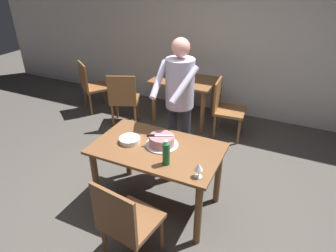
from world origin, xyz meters
TOP-DOWN VIEW (x-y plane):
  - ground_plane at (0.00, 0.00)m, footprint 14.00×14.00m
  - back_wall at (0.00, 2.71)m, footprint 10.00×0.12m
  - main_dining_table at (0.00, 0.00)m, footprint 1.30×0.78m
  - cake_on_platter at (0.03, 0.06)m, footprint 0.34×0.34m
  - cake_knife at (-0.04, 0.03)m, footprint 0.25×0.13m
  - plate_stack at (-0.30, -0.03)m, footprint 0.22×0.22m
  - wine_glass_near at (0.54, -0.27)m, footprint 0.08×0.08m
  - water_bottle at (0.20, -0.21)m, footprint 0.07×0.07m
  - person_cutting_cake at (-0.02, 0.60)m, footprint 0.46×0.57m
  - chair_near_side at (0.09, -0.77)m, footprint 0.50×0.50m
  - background_table at (-0.52, 2.01)m, footprint 1.00×0.70m
  - background_chair_0 at (0.23, 1.80)m, footprint 0.47×0.47m
  - background_chair_1 at (-1.33, 1.43)m, footprint 0.58×0.58m
  - background_chair_2 at (-2.16, 1.69)m, footprint 0.61×0.61m

SIDE VIEW (x-z plane):
  - ground_plane at x=0.00m, z-range 0.00..0.00m
  - chair_near_side at x=0.09m, z-range 0.04..0.94m
  - background_chair_0 at x=0.23m, z-range 0.04..0.94m
  - background_chair_1 at x=-1.33m, z-range 0.04..0.94m
  - background_chair_2 at x=-2.16m, z-range 0.04..0.94m
  - background_table at x=-0.52m, z-range 0.21..0.95m
  - main_dining_table at x=0.00m, z-range 0.24..0.99m
  - plate_stack at x=-0.30m, z-range 0.75..0.80m
  - cake_on_platter at x=0.03m, z-range 0.75..0.86m
  - wine_glass_near at x=0.54m, z-range 0.78..0.92m
  - water_bottle at x=0.20m, z-range 0.74..0.99m
  - cake_knife at x=-0.04m, z-range 0.86..0.88m
  - person_cutting_cake at x=-0.02m, z-range 0.22..1.94m
  - back_wall at x=0.00m, z-range 0.00..2.70m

